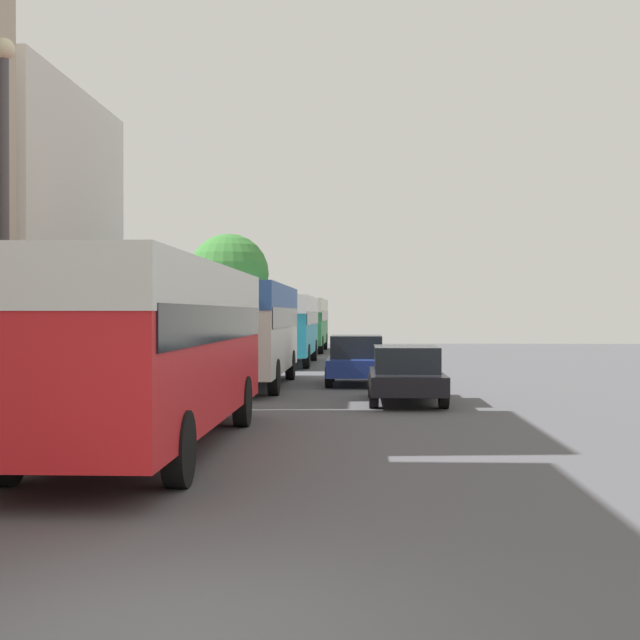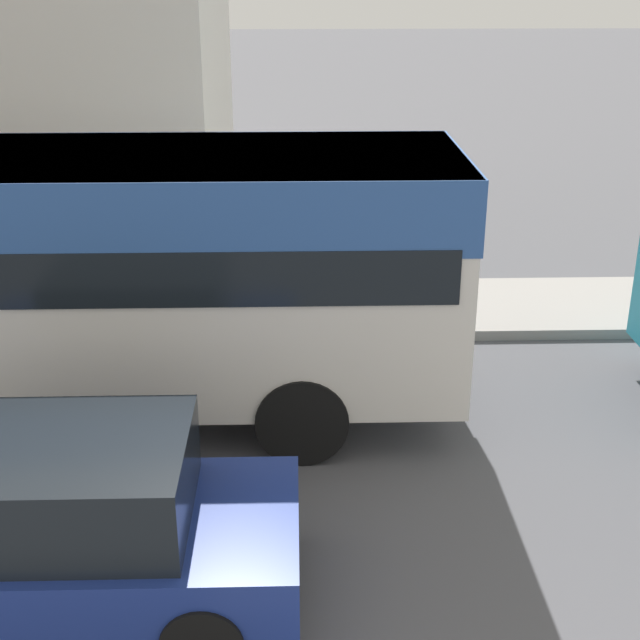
{
  "view_description": "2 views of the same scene",
  "coord_description": "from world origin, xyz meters",
  "px_view_note": "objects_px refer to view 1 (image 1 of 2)",
  "views": [
    {
      "loc": [
        1.47,
        -6.14,
        2.25
      ],
      "look_at": [
        -0.06,
        28.16,
        1.99
      ],
      "focal_mm": 50.0,
      "sensor_mm": 36.0,
      "label": 1
    },
    {
      "loc": [
        7.49,
        23.84,
        5.1
      ],
      "look_at": [
        -1.57,
        24.1,
        1.35
      ],
      "focal_mm": 50.0,
      "sensor_mm": 36.0,
      "label": 2
    }
  ],
  "objects_px": {
    "bus_rear": "(303,318)",
    "car_crossing": "(356,359)",
    "bus_lead": "(148,330)",
    "car_far_curb": "(406,373)",
    "bus_third_in_line": "(284,320)",
    "bus_following": "(245,321)"
  },
  "relations": [
    {
      "from": "bus_rear",
      "to": "bus_following",
      "type": "bearing_deg",
      "value": -90.41
    },
    {
      "from": "bus_rear",
      "to": "car_far_curb",
      "type": "height_order",
      "value": "bus_rear"
    },
    {
      "from": "bus_lead",
      "to": "car_far_curb",
      "type": "xyz_separation_m",
      "value": [
        4.63,
        7.99,
        -1.23
      ]
    },
    {
      "from": "bus_lead",
      "to": "bus_third_in_line",
      "type": "xyz_separation_m",
      "value": [
        0.14,
        24.62,
        -0.03
      ]
    },
    {
      "from": "bus_lead",
      "to": "car_far_curb",
      "type": "height_order",
      "value": "bus_lead"
    },
    {
      "from": "bus_lead",
      "to": "bus_following",
      "type": "xyz_separation_m",
      "value": [
        -0.04,
        12.7,
        0.04
      ]
    },
    {
      "from": "bus_lead",
      "to": "bus_rear",
      "type": "xyz_separation_m",
      "value": [
        0.14,
        37.65,
        0.02
      ]
    },
    {
      "from": "bus_rear",
      "to": "car_crossing",
      "type": "height_order",
      "value": "bus_rear"
    },
    {
      "from": "bus_rear",
      "to": "car_crossing",
      "type": "bearing_deg",
      "value": -82.36
    },
    {
      "from": "car_crossing",
      "to": "car_far_curb",
      "type": "bearing_deg",
      "value": 102.69
    },
    {
      "from": "bus_following",
      "to": "bus_lead",
      "type": "bearing_deg",
      "value": -89.8
    },
    {
      "from": "car_crossing",
      "to": "bus_third_in_line",
      "type": "bearing_deg",
      "value": -73.71
    },
    {
      "from": "bus_following",
      "to": "bus_third_in_line",
      "type": "distance_m",
      "value": 11.92
    },
    {
      "from": "bus_rear",
      "to": "car_far_curb",
      "type": "bearing_deg",
      "value": -81.39
    },
    {
      "from": "car_crossing",
      "to": "bus_rear",
      "type": "bearing_deg",
      "value": -82.36
    },
    {
      "from": "bus_lead",
      "to": "bus_following",
      "type": "bearing_deg",
      "value": 90.2
    },
    {
      "from": "bus_following",
      "to": "car_far_curb",
      "type": "bearing_deg",
      "value": -45.27
    },
    {
      "from": "car_crossing",
      "to": "bus_lead",
      "type": "bearing_deg",
      "value": 76.13
    },
    {
      "from": "bus_rear",
      "to": "car_far_curb",
      "type": "relative_size",
      "value": 2.23
    },
    {
      "from": "bus_following",
      "to": "car_far_curb",
      "type": "distance_m",
      "value": 6.75
    },
    {
      "from": "bus_third_in_line",
      "to": "car_crossing",
      "type": "bearing_deg",
      "value": -73.71
    },
    {
      "from": "bus_lead",
      "to": "car_crossing",
      "type": "height_order",
      "value": "bus_lead"
    }
  ]
}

